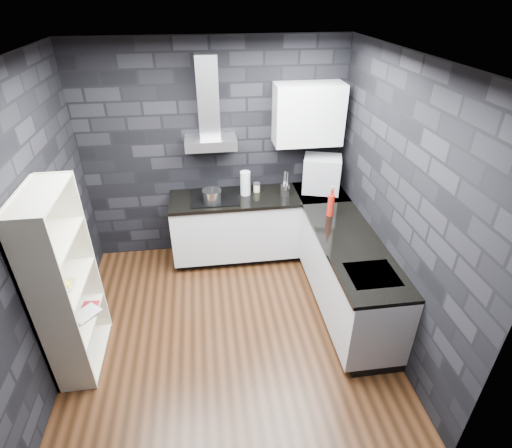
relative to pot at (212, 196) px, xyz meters
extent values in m
plane|color=#3F2312|center=(0.08, -1.20, -0.98)|extent=(3.20, 3.20, 0.00)
plane|color=silver|center=(0.08, -1.20, 1.72)|extent=(3.20, 3.20, 0.00)
cube|color=black|center=(0.08, 0.42, 0.37)|extent=(3.20, 0.05, 2.70)
cube|color=black|center=(0.08, -2.83, 0.37)|extent=(3.20, 0.05, 2.70)
cube|color=black|center=(-1.55, -1.20, 0.37)|extent=(0.05, 3.20, 2.70)
cube|color=black|center=(1.70, -1.20, 0.37)|extent=(0.05, 3.20, 2.70)
cube|color=black|center=(0.58, 0.14, -0.93)|extent=(2.18, 0.50, 0.10)
cube|color=black|center=(1.42, -1.10, -0.93)|extent=(0.50, 1.78, 0.10)
cube|color=silver|center=(0.58, 0.10, -0.50)|extent=(2.20, 0.60, 0.76)
cube|color=silver|center=(1.38, -1.10, -0.50)|extent=(0.60, 1.80, 0.76)
cube|color=black|center=(0.58, 0.09, -0.10)|extent=(2.20, 0.62, 0.04)
cube|color=black|center=(1.37, -1.10, -0.10)|extent=(0.62, 1.80, 0.04)
cube|color=black|center=(1.38, 0.10, -0.10)|extent=(0.62, 0.62, 0.04)
cube|color=silver|center=(0.03, 0.23, 0.58)|extent=(0.60, 0.34, 0.12)
cube|color=silver|center=(0.03, 0.30, 1.09)|extent=(0.24, 0.20, 0.90)
cube|color=silver|center=(1.18, 0.22, 0.87)|extent=(0.80, 0.35, 0.70)
cube|color=black|center=(0.03, 0.10, -0.07)|extent=(0.58, 0.50, 0.01)
cube|color=silver|center=(1.38, -1.60, -0.08)|extent=(0.44, 0.40, 0.01)
cylinder|color=#B9B9BD|center=(0.00, 0.00, 0.00)|extent=(0.27, 0.27, 0.13)
cylinder|color=silver|center=(0.42, 0.15, 0.07)|extent=(0.14, 0.14, 0.30)
cylinder|color=beige|center=(0.57, 0.20, -0.03)|extent=(0.11, 0.11, 0.10)
cylinder|color=#B9B9BD|center=(0.90, 0.05, 0.00)|extent=(0.15, 0.15, 0.14)
cube|color=#A1A3A9|center=(1.38, 0.13, 0.15)|extent=(0.53, 0.47, 0.45)
cylinder|color=#AE1B0F|center=(1.31, -0.51, 0.05)|extent=(0.08, 0.08, 0.26)
cube|color=beige|center=(-1.34, -1.38, -0.08)|extent=(0.48, 0.85, 1.80)
imported|color=white|center=(-1.34, -1.44, -0.04)|extent=(0.28, 0.28, 0.06)
imported|color=maroon|center=(-1.34, -1.23, -0.40)|extent=(0.15, 0.03, 0.21)
imported|color=#B2B2B2|center=(-1.34, -1.25, -0.38)|extent=(0.15, 0.13, 0.24)
camera|label=1|loc=(-0.06, -4.29, 2.18)|focal=28.00mm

